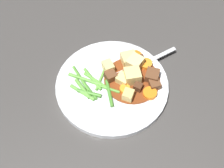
{
  "coord_description": "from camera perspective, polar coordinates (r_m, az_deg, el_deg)",
  "views": [
    {
      "loc": [
        -0.09,
        -0.39,
        0.63
      ],
      "look_at": [
        0.0,
        0.0,
        0.01
      ],
      "focal_mm": 50.12,
      "sensor_mm": 36.0,
      "label": 1
    }
  ],
  "objects": [
    {
      "name": "potato_chunk_0",
      "position": [
        0.75,
        -0.54,
        3.14
      ],
      "size": [
        0.03,
        0.03,
        0.03
      ],
      "primitive_type": "cube",
      "rotation": [
        0.0,
        0.0,
        1.75
      ],
      "color": "#E5CC7A",
      "rests_on": "dinner_plate"
    },
    {
      "name": "carrot_slice_0",
      "position": [
        0.76,
        6.2,
        3.62
      ],
      "size": [
        0.03,
        0.03,
        0.01
      ],
      "primitive_type": "cylinder",
      "rotation": [
        0.0,
        0.0,
        1.58
      ],
      "color": "orange",
      "rests_on": "dinner_plate"
    },
    {
      "name": "carrot_slice_3",
      "position": [
        0.77,
        4.31,
        4.95
      ],
      "size": [
        0.05,
        0.05,
        0.01
      ],
      "primitive_type": "cylinder",
      "rotation": [
        0.0,
        0.0,
        3.8
      ],
      "color": "orange",
      "rests_on": "dinner_plate"
    },
    {
      "name": "meat_chunk_1",
      "position": [
        0.74,
        7.35,
        1.51
      ],
      "size": [
        0.04,
        0.04,
        0.02
      ],
      "primitive_type": "cube",
      "rotation": [
        0.0,
        0.0,
        2.63
      ],
      "color": "brown",
      "rests_on": "dinner_plate"
    },
    {
      "name": "fork",
      "position": [
        0.77,
        5.9,
        3.74
      ],
      "size": [
        0.17,
        0.07,
        0.0
      ],
      "color": "silver",
      "rests_on": "dinner_plate"
    },
    {
      "name": "meat_chunk_3",
      "position": [
        0.72,
        4.75,
        -0.56
      ],
      "size": [
        0.03,
        0.03,
        0.02
      ],
      "primitive_type": "cube",
      "rotation": [
        0.0,
        0.0,
        2.47
      ],
      "color": "#4C2B19",
      "rests_on": "dinner_plate"
    },
    {
      "name": "potato_chunk_4",
      "position": [
        0.76,
        3.11,
        4.57
      ],
      "size": [
        0.04,
        0.04,
        0.03
      ],
      "primitive_type": "cube",
      "rotation": [
        0.0,
        0.0,
        0.06
      ],
      "color": "#E5CC7A",
      "rests_on": "dinner_plate"
    },
    {
      "name": "potato_chunk_5",
      "position": [
        0.73,
        2.03,
        0.88
      ],
      "size": [
        0.04,
        0.04,
        0.02
      ],
      "primitive_type": "cube",
      "rotation": [
        0.0,
        0.0,
        3.9
      ],
      "color": "#E5CC7A",
      "rests_on": "dinner_plate"
    },
    {
      "name": "green_bean_9",
      "position": [
        0.72,
        -4.18,
        -1.67
      ],
      "size": [
        0.05,
        0.04,
        0.01
      ],
      "primitive_type": "cylinder",
      "rotation": [
        0.0,
        1.57,
        2.64
      ],
      "color": "#4C8E33",
      "rests_on": "dinner_plate"
    },
    {
      "name": "meat_chunk_2",
      "position": [
        0.73,
        -0.31,
        1.43
      ],
      "size": [
        0.03,
        0.03,
        0.02
      ],
      "primitive_type": "cube",
      "rotation": [
        0.0,
        0.0,
        3.38
      ],
      "color": "brown",
      "rests_on": "dinner_plate"
    },
    {
      "name": "green_bean_5",
      "position": [
        0.73,
        -4.43,
        -0.57
      ],
      "size": [
        0.03,
        0.07,
        0.01
      ],
      "primitive_type": "cylinder",
      "rotation": [
        0.0,
        1.57,
        1.94
      ],
      "color": "#4C8E33",
      "rests_on": "dinner_plate"
    },
    {
      "name": "green_bean_10",
      "position": [
        0.74,
        -2.14,
        0.78
      ],
      "size": [
        0.04,
        0.06,
        0.01
      ],
      "primitive_type": "cylinder",
      "rotation": [
        0.0,
        1.57,
        1.04
      ],
      "color": "#66AD42",
      "rests_on": "dinner_plate"
    },
    {
      "name": "meat_chunk_0",
      "position": [
        0.73,
        7.8,
        -0.08
      ],
      "size": [
        0.03,
        0.02,
        0.02
      ],
      "primitive_type": "cube",
      "rotation": [
        0.0,
        0.0,
        0.05
      ],
      "color": "brown",
      "rests_on": "dinner_plate"
    },
    {
      "name": "dinner_plate",
      "position": [
        0.74,
        0.0,
        -0.31
      ],
      "size": [
        0.27,
        0.27,
        0.01
      ],
      "primitive_type": "cylinder",
      "color": "white",
      "rests_on": "ground_plane"
    },
    {
      "name": "carrot_slice_1",
      "position": [
        0.72,
        2.38,
        -1.0
      ],
      "size": [
        0.03,
        0.03,
        0.01
      ],
      "primitive_type": "cylinder",
      "rotation": [
        0.0,
        0.0,
        5.91
      ],
      "color": "orange",
      "rests_on": "dinner_plate"
    },
    {
      "name": "green_bean_7",
      "position": [
        0.72,
        -5.42,
        -1.56
      ],
      "size": [
        0.05,
        0.06,
        0.01
      ],
      "primitive_type": "cylinder",
      "rotation": [
        0.0,
        1.57,
        2.32
      ],
      "color": "#66AD42",
      "rests_on": "dinner_plate"
    },
    {
      "name": "green_bean_0",
      "position": [
        0.74,
        -4.96,
        0.84
      ],
      "size": [
        0.07,
        0.05,
        0.01
      ],
      "primitive_type": "cylinder",
      "rotation": [
        0.0,
        1.57,
        2.54
      ],
      "color": "#66AD42",
      "rests_on": "dinner_plate"
    },
    {
      "name": "green_bean_6",
      "position": [
        0.74,
        -5.68,
        1.0
      ],
      "size": [
        0.03,
        0.08,
        0.01
      ],
      "primitive_type": "cylinder",
      "rotation": [
        0.0,
        1.57,
        1.88
      ],
      "color": "#599E38",
      "rests_on": "dinner_plate"
    },
    {
      "name": "potato_chunk_3",
      "position": [
        0.7,
        2.97,
        -2.04
      ],
      "size": [
        0.03,
        0.03,
        0.02
      ],
      "primitive_type": "cube",
      "rotation": [
        0.0,
        0.0,
        2.57
      ],
      "color": "#DBBC6B",
      "rests_on": "dinner_plate"
    },
    {
      "name": "stew_sauce",
      "position": [
        0.74,
        3.59,
        1.04
      ],
      "size": [
        0.13,
        0.13,
        0.0
      ],
      "primitive_type": "cylinder",
      "color": "brown",
      "rests_on": "dinner_plate"
    },
    {
      "name": "meat_chunk_4",
      "position": [
        0.77,
        5.06,
        4.36
      ],
      "size": [
        0.02,
        0.02,
        0.02
      ],
      "primitive_type": "cube",
      "rotation": [
        0.0,
        0.0,
        4.79
      ],
      "color": "#4C2B19",
      "rests_on": "dinner_plate"
    },
    {
      "name": "green_bean_4",
      "position": [
        0.74,
        -3.57,
        0.9
      ],
      "size": [
        0.03,
        0.07,
        0.01
      ],
      "primitive_type": "cylinder",
      "rotation": [
        0.0,
        1.57,
        1.95
      ],
      "color": "#66AD42",
      "rests_on": "dinner_plate"
    },
    {
      "name": "green_bean_3",
      "position": [
        0.72,
        -0.5,
        -0.9
      ],
      "size": [
        0.05,
        0.03,
        0.01
      ],
      "primitive_type": "cylinder",
      "rotation": [
        0.0,
        1.57,
        2.54
      ],
      "color": "#599E38",
      "rests_on": "dinner_plate"
    },
    {
      "name": "green_bean_8",
      "position": [
        0.74,
        -3.12,
        0.72
      ],
      "size": [
        0.05,
        0.05,
        0.01
      ],
      "primitive_type": "cylinder",
      "rotation": [
        0.0,
        1.57,
        2.27
      ],
      "color": "#66AD42",
      "rests_on": "dinner_plate"
    },
    {
      "name": "potato_chunk_1",
      "position": [
        0.75,
        4.21,
        3.74
      ],
      "size": [
        0.05,
        0.05,
        0.03
      ],
      "primitive_type": "cube",
      "rotation": [
        0.0,
        0.0,
        5.45
      ],
      "color": "#EAD68C",
      "rests_on": "dinner_plate"
    },
    {
      "name": "potato_chunk_2",
      "position": [
        0.73,
        3.67,
        1.6
      ],
      "size": [
        0.04,
        0.04,
        0.03
      ],
      "primitive_type": "cube",
      "rotation": [
        0.0,
        0.0,
        4.68
      ],
      "color": "#E5CC7A",
      "rests_on": "dinner_plate"
    },
    {
      "name": "green_bean_2",
      "position": [
        0.72,
        -5.35,
        -0.82
      ],
      "size": [
        0.03,
        0.06,
        0.01
      ],
      "primitive_type": "cylinder",
      "rotation": [
        0.0,
        1.57,
        1.94
      ],
      "color": "#66AD42",
      "rests_on": "dinner_plate"
    },
    {
      "name": "carrot_slice_2",
      "position": [
        0.72,
        6.92,
        -1.69
      ],
      "size": [
        0.04,
        0.04,
        0.01
      ],
      "primitive_type": "cylinder",
      "rotation": [
        0.0,
        0.0,
        4.24
      ],
      "color": "orange",
      "rests_on": "dinner_plate"
    },
    {
      "name": "ground_plane",
      "position": [
        0.75,
        0.0,
        -0.61
      ],
      "size": [
        3.0,
        3.0,
        0.0
      ],
      "primitive_type": "plane",
      "color": "#423F3D"
    },
    {
      "name": "green_bean_1",
      "position": [
        0.72,
        -0.49,
        -1.67
      ],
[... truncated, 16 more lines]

